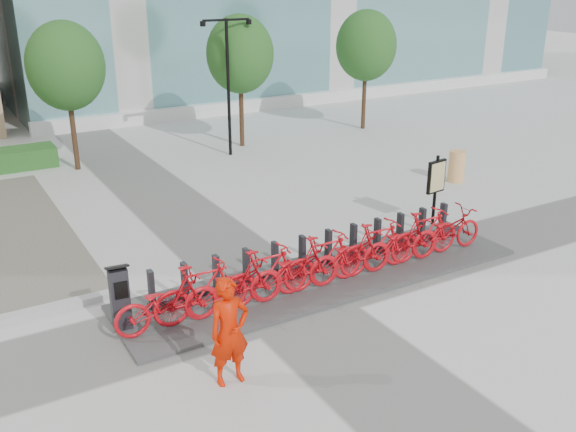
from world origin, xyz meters
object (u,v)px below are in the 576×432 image
map_sign (436,180)px  worker_red (229,332)px  construction_barrel (457,166)px  kiosk (120,297)px  bike_0 (167,303)px

map_sign → worker_red: bearing=-162.9°
map_sign → construction_barrel: bearing=29.6°
worker_red → kiosk: bearing=114.2°
worker_red → map_sign: size_ratio=0.98×
kiosk → construction_barrel: kiosk is taller
bike_0 → kiosk: size_ratio=1.52×
kiosk → map_sign: size_ratio=0.70×
worker_red → construction_barrel: worker_red is taller
kiosk → worker_red: (1.11, -2.55, 0.23)m
kiosk → construction_barrel: bearing=22.4°
bike_0 → worker_red: (0.35, -2.08, 0.34)m
bike_0 → kiosk: bearing=58.4°
construction_barrel → map_sign: 4.28m
worker_red → map_sign: bearing=25.8°
kiosk → map_sign: 9.17m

